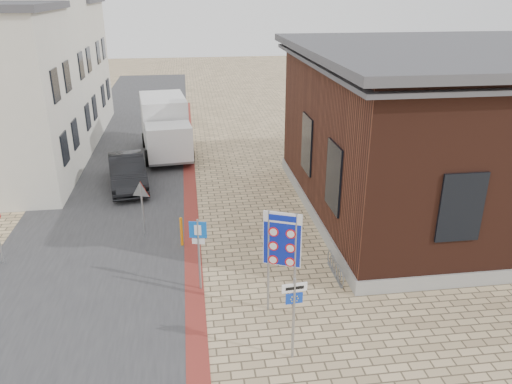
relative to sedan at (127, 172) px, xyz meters
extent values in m
plane|color=tan|center=(4.91, -11.33, -0.77)|extent=(120.00, 120.00, 0.00)
cube|color=#38383A|center=(-0.59, 3.67, -0.76)|extent=(7.00, 60.00, 0.02)
cube|color=maroon|center=(2.91, -1.33, -0.75)|extent=(0.60, 40.00, 0.02)
cube|color=gray|center=(13.91, -4.33, -0.52)|extent=(12.15, 12.15, 0.50)
cube|color=#401E14|center=(13.91, -4.33, 2.73)|extent=(12.00, 12.00, 6.00)
cube|color=#46464B|center=(13.91, -4.33, 5.88)|extent=(13.00, 13.00, 0.30)
cube|color=#46464B|center=(13.91, -4.33, 5.48)|extent=(12.70, 12.70, 0.15)
cube|color=black|center=(7.89, -7.33, 2.03)|extent=(0.12, 1.60, 2.40)
cube|color=black|center=(7.89, -3.33, 2.03)|extent=(0.12, 1.60, 2.40)
cube|color=black|center=(10.91, -10.35, 2.03)|extent=(1.40, 0.12, 2.20)
cube|color=black|center=(-2.57, -0.53, 1.43)|extent=(0.10, 1.10, 1.40)
cube|color=black|center=(-2.57, 1.87, 1.43)|extent=(0.10, 1.10, 1.40)
cube|color=black|center=(-2.57, -0.53, 4.23)|extent=(0.10, 1.10, 1.40)
cube|color=black|center=(-2.57, 1.87, 4.23)|extent=(0.10, 1.10, 1.40)
cube|color=beige|center=(-6.09, 6.67, 3.63)|extent=(7.00, 6.00, 8.80)
cube|color=black|center=(-2.57, 5.47, 1.43)|extent=(0.10, 1.10, 1.40)
cube|color=black|center=(-2.57, 7.87, 1.43)|extent=(0.10, 1.10, 1.40)
cube|color=black|center=(-2.57, 5.47, 4.23)|extent=(0.10, 1.10, 1.40)
cube|color=black|center=(-2.57, 7.87, 4.23)|extent=(0.10, 1.10, 1.40)
cube|color=beige|center=(-6.09, 12.67, 3.23)|extent=(7.00, 6.00, 8.00)
cube|color=#46464B|center=(-6.09, 12.67, 7.38)|extent=(7.40, 6.40, 0.30)
cube|color=black|center=(-2.57, 11.47, 1.43)|extent=(0.10, 1.10, 1.40)
cube|color=black|center=(-2.57, 13.87, 1.43)|extent=(0.10, 1.10, 1.40)
cube|color=black|center=(-2.57, 11.47, 4.23)|extent=(0.10, 1.10, 1.40)
cube|color=black|center=(-2.57, 13.87, 4.23)|extent=(0.10, 1.10, 1.40)
torus|color=slate|center=(7.56, -9.73, -0.49)|extent=(0.04, 0.60, 0.60)
torus|color=slate|center=(7.56, -9.43, -0.49)|extent=(0.04, 0.60, 0.60)
torus|color=slate|center=(7.56, -9.13, -0.49)|extent=(0.04, 0.60, 0.60)
torus|color=slate|center=(7.56, -8.83, -0.49)|extent=(0.04, 0.60, 0.60)
torus|color=slate|center=(7.56, -8.53, -0.49)|extent=(0.04, 0.60, 0.60)
cube|color=slate|center=(7.56, -9.13, -0.75)|extent=(0.08, 1.60, 0.04)
imported|color=black|center=(0.00, 0.00, 0.00)|extent=(2.34, 4.85, 1.53)
cube|color=slate|center=(1.71, 4.80, -0.27)|extent=(2.96, 6.20, 0.28)
cube|color=white|center=(1.94, 2.71, 0.62)|extent=(2.52, 2.12, 1.77)
cube|color=black|center=(2.03, 1.88, 0.95)|extent=(2.10, 0.31, 0.89)
cube|color=white|center=(1.60, 5.79, 1.17)|extent=(2.86, 4.23, 2.44)
cylinder|color=black|center=(0.75, 2.91, -0.32)|extent=(0.37, 0.91, 0.89)
cylinder|color=black|center=(3.06, 3.16, -0.32)|extent=(0.37, 0.91, 0.89)
cylinder|color=black|center=(0.36, 6.43, -0.32)|extent=(0.37, 0.91, 0.89)
cylinder|color=black|center=(2.67, 6.68, -0.32)|extent=(0.37, 0.91, 0.89)
cylinder|color=gray|center=(5.05, -10.68, 0.84)|extent=(0.07, 0.07, 3.21)
cylinder|color=gray|center=(5.77, -10.98, 0.84)|extent=(0.07, 0.07, 3.21)
cube|color=white|center=(5.41, -10.83, 1.61)|extent=(1.02, 0.47, 1.65)
cube|color=#0D20A7|center=(5.41, -10.83, 1.61)|extent=(0.98, 0.46, 1.60)
cube|color=white|center=(5.41, -10.83, 2.27)|extent=(0.99, 0.47, 0.31)
cylinder|color=gray|center=(5.34, -12.83, 0.42)|extent=(0.07, 0.07, 2.36)
cube|color=white|center=(5.34, -12.83, 1.34)|extent=(0.64, 0.10, 0.23)
cube|color=#0F38B7|center=(5.34, -12.83, 1.03)|extent=(0.43, 0.08, 0.29)
cylinder|color=gray|center=(3.11, -9.33, 0.45)|extent=(0.07, 0.07, 2.43)
cube|color=blue|center=(3.11, -9.33, 1.33)|extent=(0.53, 0.15, 0.54)
cube|color=white|center=(3.11, -9.33, 0.94)|extent=(0.39, 0.12, 0.18)
cylinder|color=gray|center=(1.11, -5.33, 0.30)|extent=(0.07, 0.07, 2.12)
cylinder|color=orange|center=(2.54, -6.33, -0.20)|extent=(0.13, 0.13, 1.13)
camera|label=1|loc=(2.99, -22.93, 8.08)|focal=35.00mm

